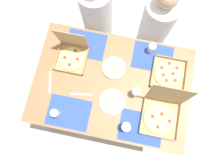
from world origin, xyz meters
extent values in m
plane|color=beige|center=(0.00, 0.00, 0.00)|extent=(6.00, 6.00, 0.00)
cylinder|color=#3F3328|center=(-0.63, -0.41, 0.35)|extent=(0.07, 0.07, 0.70)
cylinder|color=#3F3328|center=(0.63, -0.41, 0.35)|extent=(0.07, 0.07, 0.70)
cylinder|color=#3F3328|center=(-0.63, 0.41, 0.35)|extent=(0.07, 0.07, 0.70)
cylinder|color=#3F3328|center=(0.63, 0.41, 0.35)|extent=(0.07, 0.07, 0.70)
cube|color=#936D47|center=(0.00, 0.00, 0.71)|extent=(1.37, 0.93, 0.03)
cube|color=#2D4C9E|center=(-0.31, -0.32, 0.73)|extent=(0.36, 0.26, 0.00)
cube|color=#2D4C9E|center=(0.31, -0.32, 0.73)|extent=(0.36, 0.26, 0.00)
cube|color=#2D4C9E|center=(-0.31, 0.32, 0.73)|extent=(0.36, 0.26, 0.00)
cube|color=#2D4C9E|center=(0.31, 0.32, 0.73)|extent=(0.36, 0.26, 0.00)
cube|color=tan|center=(-0.40, 0.15, 0.73)|extent=(0.26, 0.26, 0.01)
cube|color=tan|center=(-0.52, 0.15, 0.75)|extent=(0.01, 0.26, 0.03)
cube|color=tan|center=(-0.27, 0.15, 0.75)|extent=(0.01, 0.26, 0.03)
cube|color=tan|center=(-0.40, 0.02, 0.75)|extent=(0.26, 0.01, 0.03)
cube|color=tan|center=(-0.40, 0.28, 0.75)|extent=(0.26, 0.01, 0.03)
cylinder|color=#E0B76B|center=(-0.40, 0.15, 0.74)|extent=(0.23, 0.23, 0.01)
cylinder|color=#EFD67F|center=(-0.40, 0.15, 0.75)|extent=(0.21, 0.21, 0.00)
cylinder|color=red|center=(-0.34, 0.15, 0.75)|extent=(0.03, 0.03, 0.00)
cylinder|color=red|center=(-0.38, 0.23, 0.75)|extent=(0.03, 0.03, 0.00)
cylinder|color=red|center=(-0.46, 0.15, 0.75)|extent=(0.03, 0.03, 0.00)
cylinder|color=red|center=(-0.40, 0.09, 0.75)|extent=(0.03, 0.03, 0.00)
cube|color=tan|center=(-0.40, 0.27, 0.89)|extent=(0.26, 0.03, 0.26)
cube|color=tan|center=(0.47, 0.19, 0.73)|extent=(0.29, 0.29, 0.01)
cube|color=tan|center=(0.33, 0.19, 0.75)|extent=(0.01, 0.29, 0.03)
cube|color=tan|center=(0.61, 0.19, 0.75)|extent=(0.01, 0.29, 0.03)
cube|color=tan|center=(0.47, 0.04, 0.75)|extent=(0.29, 0.01, 0.03)
cube|color=tan|center=(0.47, 0.33, 0.75)|extent=(0.29, 0.01, 0.03)
cylinder|color=#E0B76B|center=(0.47, 0.19, 0.74)|extent=(0.26, 0.26, 0.01)
cylinder|color=#EFD67F|center=(0.47, 0.19, 0.75)|extent=(0.23, 0.23, 0.00)
cylinder|color=red|center=(0.50, 0.19, 0.75)|extent=(0.03, 0.03, 0.00)
cylinder|color=red|center=(0.53, 0.25, 0.75)|extent=(0.03, 0.03, 0.00)
cylinder|color=red|center=(0.46, 0.28, 0.75)|extent=(0.03, 0.03, 0.00)
cylinder|color=red|center=(0.40, 0.23, 0.75)|extent=(0.03, 0.03, 0.00)
cylinder|color=red|center=(0.42, 0.16, 0.75)|extent=(0.03, 0.03, 0.00)
cylinder|color=red|center=(0.45, 0.12, 0.75)|extent=(0.03, 0.03, 0.00)
cylinder|color=red|center=(0.53, 0.13, 0.75)|extent=(0.03, 0.03, 0.00)
cube|color=tan|center=(0.45, -0.21, 0.73)|extent=(0.31, 0.31, 0.01)
cube|color=tan|center=(0.30, -0.21, 0.75)|extent=(0.01, 0.31, 0.03)
cube|color=tan|center=(0.60, -0.21, 0.75)|extent=(0.01, 0.31, 0.03)
cube|color=tan|center=(0.45, -0.36, 0.75)|extent=(0.31, 0.01, 0.03)
cube|color=tan|center=(0.45, -0.06, 0.75)|extent=(0.31, 0.01, 0.03)
cylinder|color=#E0B76B|center=(0.45, -0.21, 0.74)|extent=(0.27, 0.27, 0.01)
cylinder|color=#EFD67F|center=(0.45, -0.21, 0.75)|extent=(0.24, 0.24, 0.00)
cylinder|color=red|center=(0.53, -0.22, 0.75)|extent=(0.03, 0.03, 0.00)
cylinder|color=red|center=(0.46, -0.17, 0.75)|extent=(0.03, 0.03, 0.00)
cylinder|color=red|center=(0.38, -0.21, 0.75)|extent=(0.03, 0.03, 0.00)
cylinder|color=red|center=(0.44, -0.28, 0.75)|extent=(0.03, 0.03, 0.00)
cube|color=tan|center=(0.45, -0.04, 0.91)|extent=(0.31, 0.04, 0.31)
cylinder|color=white|center=(-0.01, 0.15, 0.73)|extent=(0.20, 0.20, 0.01)
cylinder|color=white|center=(-0.01, 0.15, 0.74)|extent=(0.20, 0.20, 0.01)
cylinder|color=#E0B76B|center=(0.01, 0.13, 0.75)|extent=(0.08, 0.08, 0.01)
cylinder|color=#EFD67F|center=(0.01, 0.13, 0.75)|extent=(0.07, 0.07, 0.00)
cylinder|color=white|center=(0.03, -0.15, 0.73)|extent=(0.21, 0.21, 0.01)
cylinder|color=white|center=(0.03, -0.15, 0.74)|extent=(0.22, 0.22, 0.01)
cylinder|color=#E0B76B|center=(0.03, -0.18, 0.75)|extent=(0.09, 0.09, 0.01)
cylinder|color=#EFD67F|center=(0.03, -0.18, 0.75)|extent=(0.08, 0.08, 0.00)
cylinder|color=silver|center=(0.18, -0.33, 0.78)|extent=(0.07, 0.07, 0.10)
cylinder|color=silver|center=(0.28, 0.38, 0.77)|extent=(0.07, 0.07, 0.09)
cylinder|color=silver|center=(-0.40, -0.34, 0.77)|extent=(0.07, 0.07, 0.09)
cylinder|color=silver|center=(0.21, -0.04, 0.78)|extent=(0.06, 0.06, 0.10)
cube|color=#B7B7BC|center=(-0.24, -0.14, 0.73)|extent=(0.19, 0.05, 0.00)
cube|color=#B7B7BC|center=(-0.53, -0.09, 0.73)|extent=(0.06, 0.19, 0.00)
cylinder|color=white|center=(-0.31, 0.73, 0.46)|extent=(0.32, 0.32, 0.92)
cylinder|color=white|center=(0.31, 0.73, 0.46)|extent=(0.32, 0.32, 0.91)
camera|label=1|loc=(0.07, -0.35, 2.34)|focal=30.56mm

